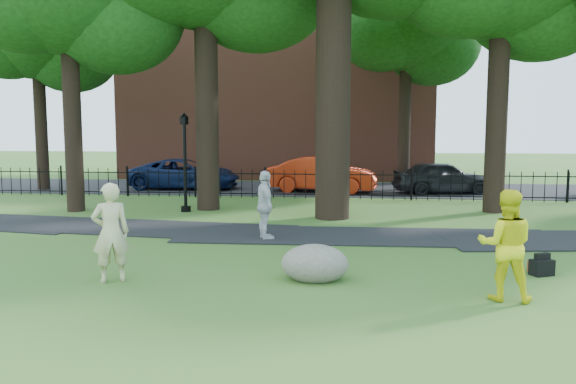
# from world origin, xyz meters

# --- Properties ---
(ground) EXTENTS (120.00, 120.00, 0.00)m
(ground) POSITION_xyz_m (0.00, 0.00, 0.00)
(ground) COLOR #2E5B20
(ground) RESTS_ON ground
(footpath) EXTENTS (36.07, 3.85, 0.03)m
(footpath) POSITION_xyz_m (1.00, 3.90, 0.00)
(footpath) COLOR black
(footpath) RESTS_ON ground
(street) EXTENTS (80.00, 7.00, 0.02)m
(street) POSITION_xyz_m (0.00, 16.00, 0.00)
(street) COLOR black
(street) RESTS_ON ground
(iron_fence) EXTENTS (44.00, 0.04, 1.20)m
(iron_fence) POSITION_xyz_m (0.00, 12.00, 0.60)
(iron_fence) COLOR black
(iron_fence) RESTS_ON ground
(brick_building) EXTENTS (18.00, 8.00, 12.00)m
(brick_building) POSITION_xyz_m (-4.00, 24.00, 6.00)
(brick_building) COLOR brown
(brick_building) RESTS_ON ground
(woman) EXTENTS (0.82, 0.72, 1.87)m
(woman) POSITION_xyz_m (-3.79, -1.15, 0.94)
(woman) COLOR beige
(woman) RESTS_ON ground
(man) EXTENTS (1.01, 0.84, 1.86)m
(man) POSITION_xyz_m (3.23, -1.45, 0.93)
(man) COLOR yellow
(man) RESTS_ON ground
(pedestrian) EXTENTS (0.84, 1.14, 1.80)m
(pedestrian) POSITION_xyz_m (-1.58, 3.20, 0.90)
(pedestrian) COLOR silver
(pedestrian) RESTS_ON ground
(boulder) EXTENTS (1.53, 1.34, 0.75)m
(boulder) POSITION_xyz_m (-0.01, -0.59, 0.37)
(boulder) COLOR gray
(boulder) RESTS_ON ground
(lamppost) EXTENTS (0.34, 0.34, 3.43)m
(lamppost) POSITION_xyz_m (-5.13, 7.84, 1.68)
(lamppost) COLOR black
(lamppost) RESTS_ON ground
(backpack) EXTENTS (0.49, 0.42, 0.32)m
(backpack) POSITION_xyz_m (4.39, 0.28, 0.16)
(backpack) COLOR black
(backpack) RESTS_ON ground
(red_bag) EXTENTS (0.33, 0.23, 0.22)m
(red_bag) POSITION_xyz_m (4.36, 0.51, 0.11)
(red_bag) COLOR #9E2E17
(red_bag) RESTS_ON ground
(red_sedan) EXTENTS (5.06, 2.28, 1.61)m
(red_sedan) POSITION_xyz_m (-0.74, 14.56, 0.81)
(red_sedan) COLOR #B3270D
(red_sedan) RESTS_ON ground
(navy_van) EXTENTS (5.25, 2.46, 1.45)m
(navy_van) POSITION_xyz_m (-7.41, 15.12, 0.73)
(navy_van) COLOR #0C193F
(navy_van) RESTS_ON ground
(grey_car) EXTENTS (4.54, 2.45, 1.47)m
(grey_car) POSITION_xyz_m (4.59, 14.63, 0.73)
(grey_car) COLOR black
(grey_car) RESTS_ON ground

